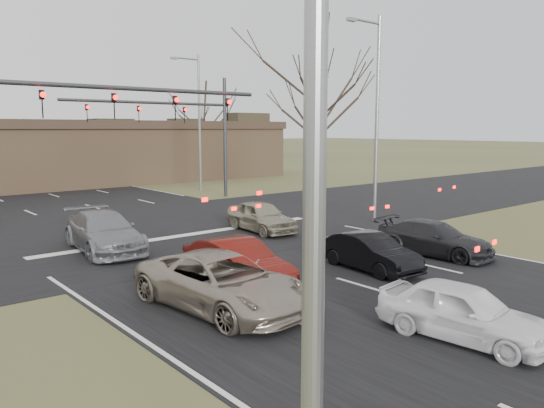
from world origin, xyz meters
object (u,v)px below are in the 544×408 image
at_px(car_black_hatch, 370,252).
at_px(car_silver_ahead, 261,216).
at_px(streetlight_right_far, 197,116).
at_px(car_grey_ahead, 104,232).
at_px(car_red_ahead, 238,263).
at_px(mast_arm_near, 60,117).
at_px(building, 49,153).
at_px(car_silver_suv, 221,282).
at_px(streetlight_right_near, 375,109).
at_px(mast_arm_far, 189,123).
at_px(car_white_sedan, 463,311).
at_px(streetlight_left, 334,1).
at_px(car_charcoal_sedan, 434,238).

height_order(car_black_hatch, car_silver_ahead, car_silver_ahead).
relative_size(streetlight_right_far, car_grey_ahead, 1.95).
bearing_deg(car_red_ahead, car_black_hatch, -15.82).
distance_m(mast_arm_near, car_grey_ahead, 4.53).
height_order(building, car_silver_suv, building).
height_order(mast_arm_near, streetlight_right_near, streetlight_right_near).
xyz_separation_m(streetlight_right_near, streetlight_right_far, (0.50, 17.00, 0.00)).
relative_size(mast_arm_far, car_red_ahead, 2.66).
distance_m(mast_arm_far, car_grey_ahead, 15.24).
relative_size(mast_arm_far, streetlight_right_far, 1.11).
relative_size(car_silver_suv, car_red_ahead, 1.24).
distance_m(streetlight_right_near, streetlight_right_far, 17.01).
bearing_deg(building, car_white_sedan, -94.93).
bearing_deg(car_grey_ahead, building, 82.79).
bearing_deg(car_black_hatch, car_grey_ahead, 128.94).
height_order(building, car_white_sedan, building).
bearing_deg(mast_arm_near, car_black_hatch, -52.45).
relative_size(building, streetlight_right_far, 4.24).
height_order(streetlight_right_near, car_black_hatch, streetlight_right_near).
distance_m(mast_arm_far, car_black_hatch, 19.91).
height_order(streetlight_left, streetlight_right_near, same).
bearing_deg(car_silver_suv, streetlight_left, -124.79).
distance_m(car_white_sedan, car_black_hatch, 5.87).
xyz_separation_m(building, car_red_ahead, (-4.79, -32.48, -1.98)).
bearing_deg(mast_arm_far, car_white_sedan, -107.49).
distance_m(car_charcoal_sedan, car_grey_ahead, 12.43).
height_order(building, mast_arm_far, mast_arm_far).
height_order(mast_arm_far, streetlight_right_near, streetlight_right_near).
xyz_separation_m(streetlight_right_near, car_black_hatch, (-7.24, -5.86, -4.98)).
distance_m(streetlight_left, car_red_ahead, 12.29).
bearing_deg(streetlight_right_near, streetlight_right_far, 88.32).
xyz_separation_m(car_white_sedan, car_red_ahead, (-1.43, 6.46, 0.04)).
relative_size(streetlight_right_near, car_silver_ahead, 2.45).
bearing_deg(streetlight_right_far, building, 123.65).
bearing_deg(car_red_ahead, streetlight_right_far, 62.29).
bearing_deg(building, streetlight_right_far, -56.35).
relative_size(mast_arm_near, streetlight_right_far, 1.21).
bearing_deg(car_grey_ahead, streetlight_left, -100.26).
bearing_deg(car_charcoal_sedan, streetlight_right_far, 72.94).
bearing_deg(mast_arm_far, streetlight_left, -119.06).
bearing_deg(car_black_hatch, mast_arm_near, 132.76).
xyz_separation_m(building, car_silver_suv, (-6.31, -33.86, -1.95)).
distance_m(car_silver_suv, car_black_hatch, 5.90).
xyz_separation_m(mast_arm_far, streetlight_right_far, (3.14, 4.00, 0.57)).
relative_size(car_charcoal_sedan, car_grey_ahead, 0.85).
height_order(streetlight_right_near, car_charcoal_sedan, streetlight_right_near).
xyz_separation_m(car_charcoal_sedan, car_silver_ahead, (-2.07, 7.63, 0.06)).
bearing_deg(building, car_charcoal_sedan, -84.85).
relative_size(streetlight_left, car_charcoal_sedan, 2.30).
bearing_deg(car_white_sedan, car_charcoal_sedan, 30.74).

